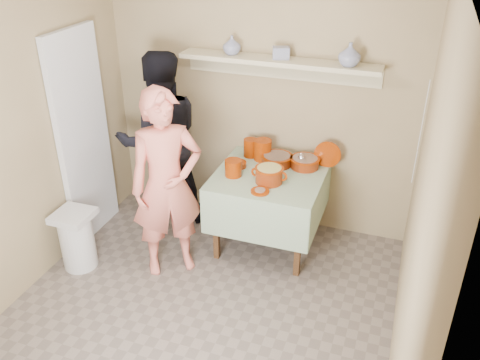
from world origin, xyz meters
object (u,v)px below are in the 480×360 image
at_px(serving_table, 269,185).
at_px(cazuela_rice, 269,174).
at_px(person_helper, 161,141).
at_px(trash_bin, 77,239).
at_px(person_cook, 167,185).

relative_size(serving_table, cazuela_rice, 2.95).
relative_size(person_helper, trash_bin, 3.15).
xyz_separation_m(person_helper, serving_table, (1.13, -0.09, -0.24)).
distance_m(person_cook, serving_table, 0.97).
relative_size(person_cook, serving_table, 1.73).
relative_size(person_cook, person_helper, 0.95).
bearing_deg(person_helper, cazuela_rice, 133.04).
bearing_deg(cazuela_rice, person_helper, 168.47).
height_order(person_cook, trash_bin, person_cook).
relative_size(person_helper, cazuela_rice, 5.35).
xyz_separation_m(person_helper, trash_bin, (-0.38, -0.98, -0.60)).
height_order(person_helper, trash_bin, person_helper).
height_order(serving_table, cazuela_rice, cazuela_rice).
bearing_deg(trash_bin, cazuela_rice, 25.66).
height_order(person_cook, person_helper, person_helper).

